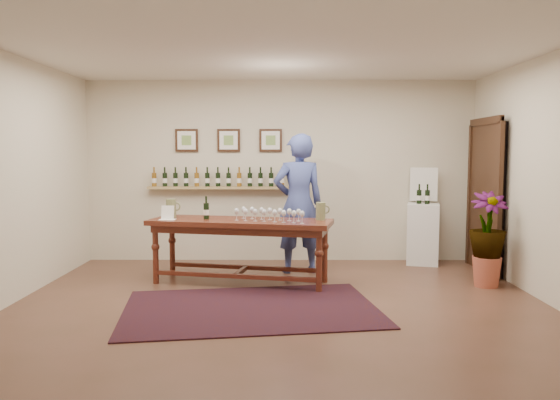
{
  "coord_description": "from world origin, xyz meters",
  "views": [
    {
      "loc": [
        0.02,
        -6.0,
        1.69
      ],
      "look_at": [
        0.0,
        0.8,
        1.1
      ],
      "focal_mm": 35.0,
      "sensor_mm": 36.0,
      "label": 1
    }
  ],
  "objects_px": {
    "display_pedestal": "(423,234)",
    "potted_plant": "(488,239)",
    "tasting_table": "(240,229)",
    "person": "(298,204)"
  },
  "relations": [
    {
      "from": "tasting_table",
      "to": "display_pedestal",
      "type": "bearing_deg",
      "value": 36.78
    },
    {
      "from": "display_pedestal",
      "to": "potted_plant",
      "type": "bearing_deg",
      "value": -72.61
    },
    {
      "from": "potted_plant",
      "to": "person",
      "type": "distance_m",
      "value": 2.52
    },
    {
      "from": "tasting_table",
      "to": "display_pedestal",
      "type": "distance_m",
      "value": 2.96
    },
    {
      "from": "display_pedestal",
      "to": "potted_plant",
      "type": "height_order",
      "value": "potted_plant"
    },
    {
      "from": "potted_plant",
      "to": "tasting_table",
      "type": "bearing_deg",
      "value": 176.66
    },
    {
      "from": "display_pedestal",
      "to": "person",
      "type": "relative_size",
      "value": 0.47
    },
    {
      "from": "tasting_table",
      "to": "potted_plant",
      "type": "bearing_deg",
      "value": 8.66
    },
    {
      "from": "person",
      "to": "potted_plant",
      "type": "bearing_deg",
      "value": 150.06
    },
    {
      "from": "tasting_table",
      "to": "display_pedestal",
      "type": "xyz_separation_m",
      "value": [
        2.68,
        1.24,
        -0.24
      ]
    }
  ]
}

